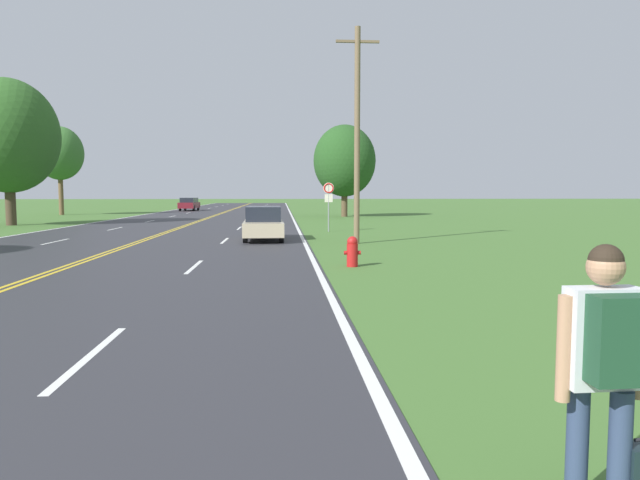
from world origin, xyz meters
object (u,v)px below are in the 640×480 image
hitchhiker_person (606,353)px  fire_hydrant (352,251)px  tree_right_cluster (59,153)px  tree_mid_treeline (8,136)px  car_champagne_sedan_approaching (263,223)px  car_maroon_suv_mid_near (189,204)px  tree_behind_sign (345,161)px  traffic_sign (329,195)px

hitchhiker_person → fire_hydrant: (-0.01, 12.87, -0.66)m
tree_right_cluster → tree_mid_treeline: bearing=-79.0°
car_champagne_sedan_approaching → car_maroon_suv_mid_near: car_maroon_suv_mid_near is taller
fire_hydrant → tree_right_cluster: (-23.33, 40.67, 5.47)m
tree_behind_sign → tree_right_cluster: (-26.99, 5.92, 0.94)m
fire_hydrant → tree_behind_sign: bearing=84.0°
traffic_sign → tree_mid_treeline: size_ratio=0.28×
fire_hydrant → car_maroon_suv_mid_near: size_ratio=0.18×
hitchhiker_person → car_champagne_sedan_approaching: (-2.87, 22.44, -0.34)m
fire_hydrant → traffic_sign: bearing=87.8°
hitchhiker_person → fire_hydrant: hitchhiker_person is taller
tree_behind_sign → car_maroon_suv_mid_near: 24.97m
traffic_sign → tree_right_cluster: bearing=132.9°
car_champagne_sedan_approaching → fire_hydrant: bearing=15.0°
traffic_sign → car_maroon_suv_mid_near: size_ratio=0.55×
hitchhiker_person → car_champagne_sedan_approaching: hitchhiker_person is taller
tree_right_cluster → car_champagne_sedan_approaching: tree_right_cluster is taller
traffic_sign → tree_behind_sign: size_ratio=0.33×
tree_mid_treeline → car_champagne_sedan_approaching: (16.95, -12.95, -5.06)m
tree_behind_sign → car_maroon_suv_mid_near: bearing=132.6°
tree_behind_sign → tree_mid_treeline: (-23.47, -12.23, 0.85)m
hitchhiker_person → car_maroon_suv_mid_near: bearing=9.5°
tree_mid_treeline → tree_right_cluster: bearing=101.0°
traffic_sign → car_champagne_sedan_approaching: 6.53m
car_champagne_sedan_approaching → car_maroon_suv_mid_near: bearing=-168.5°
tree_mid_treeline → traffic_sign: bearing=-20.3°
tree_right_cluster → car_maroon_suv_mid_near: (10.33, 12.22, -5.07)m
hitchhiker_person → tree_right_cluster: tree_right_cluster is taller
traffic_sign → tree_mid_treeline: tree_mid_treeline is taller
tree_right_cluster → fire_hydrant: bearing=-60.2°
fire_hydrant → tree_mid_treeline: tree_mid_treeline is taller
traffic_sign → tree_right_cluster: 35.30m
fire_hydrant → tree_mid_treeline: (-19.81, 22.52, 5.38)m
tree_behind_sign → tree_right_cluster: tree_right_cluster is taller
tree_mid_treeline → car_maroon_suv_mid_near: bearing=77.4°
tree_behind_sign → car_champagne_sedan_approaching: tree_behind_sign is taller
fire_hydrant → car_maroon_suv_mid_near: (-13.00, 52.89, 0.40)m
traffic_sign → car_maroon_suv_mid_near: traffic_sign is taller
hitchhiker_person → tree_behind_sign: 47.92m
hitchhiker_person → traffic_sign: size_ratio=0.67×
car_champagne_sedan_approaching → tree_behind_sign: bearing=163.9°
fire_hydrant → car_champagne_sedan_approaching: (-2.86, 9.57, 0.32)m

